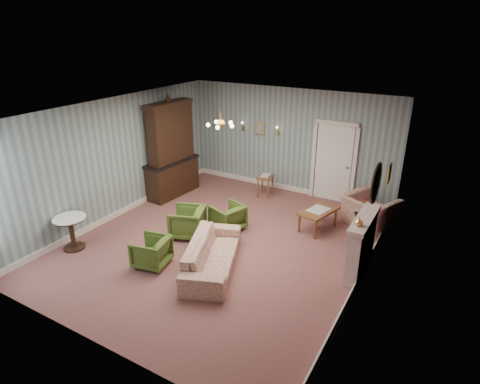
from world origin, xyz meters
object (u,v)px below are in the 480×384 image
Objects in this scene: sofa_chintz at (212,249)px; dresser at (171,147)px; side_table_black at (364,229)px; olive_chair_b at (187,221)px; olive_chair_a at (151,251)px; pedestal_table at (72,233)px; fireplace at (361,244)px; wingback_chair at (370,206)px; olive_chair_c at (228,216)px; coffee_table at (318,219)px.

sofa_chintz is 0.77× the size of dresser.
olive_chair_b is at bearing -154.40° from side_table_black.
pedestal_table reaches higher than olive_chair_a.
olive_chair_a is 4.54m from side_table_black.
olive_chair_b is 0.53× the size of fireplace.
dresser is at bearing 33.74° from wingback_chair.
dresser is at bearing -155.39° from olive_chair_b.
olive_chair_b is 3.89m from side_table_black.
sofa_chintz reaches higher than olive_chair_b.
sofa_chintz reaches higher than pedestal_table.
olive_chair_c is (0.51, 2.04, 0.01)m from olive_chair_a.
wingback_chair is at bearing 13.44° from dresser.
sofa_chintz is at bearing 81.56° from wingback_chair.
pedestal_table is (-2.99, -0.85, -0.05)m from sofa_chintz.
pedestal_table is (-1.89, -0.34, 0.04)m from olive_chair_a.
pedestal_table reaches higher than coffee_table.
wingback_chair is at bearing 98.50° from fireplace.
olive_chair_a is 5.10m from wingback_chair.
wingback_chair reaches higher than olive_chair_c.
olive_chair_b is at bearing 172.82° from olive_chair_a.
olive_chair_b is 1.46m from sofa_chintz.
pedestal_table is (-5.29, -3.35, 0.05)m from side_table_black.
coffee_table is at bearing 4.72° from dresser.
olive_chair_c is 1.64m from sofa_chintz.
dresser reaches higher than pedestal_table.
pedestal_table reaches higher than olive_chair_c.
olive_chair_b is 1.01× the size of pedestal_table.
olive_chair_c is at bearing 58.15° from wingback_chair.
olive_chair_a is at bearing 74.39° from wingback_chair.
olive_chair_a is at bearing 10.13° from pedestal_table.
sofa_chintz is at bearing -35.86° from dresser.
side_table_black is 0.86× the size of pedestal_table.
sofa_chintz is 2.16× the size of coffee_table.
pedestal_table is (-4.22, -3.42, 0.12)m from coffee_table.
fireplace is at bearing -43.72° from coffee_table.
olive_chair_b is 3.76m from fireplace.
side_table_black is at bearing 32.32° from pedestal_table.
fireplace reaches higher than sofa_chintz.
dresser is at bearing 179.40° from side_table_black.
wingback_chair reaches higher than side_table_black.
side_table_black is (5.30, -0.06, -1.06)m from dresser.
olive_chair_c is at bearing -0.74° from sofa_chintz.
sofa_chintz is 3.40m from side_table_black.
wingback_chair is 1.14× the size of coffee_table.
pedestal_table is at bearing -68.16° from olive_chair_b.
sofa_chintz is 3.38× the size of side_table_black.
olive_chair_b is at bearing 61.59° from wingback_chair.
olive_chair_a is at bearing -53.67° from dresser.
olive_chair_c is at bearing 176.52° from fireplace.
coffee_table is at bearing 136.28° from fireplace.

